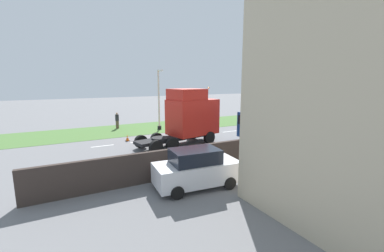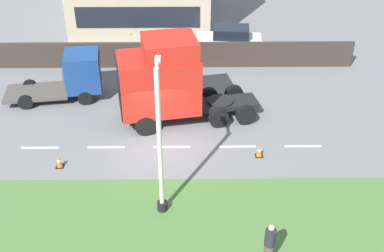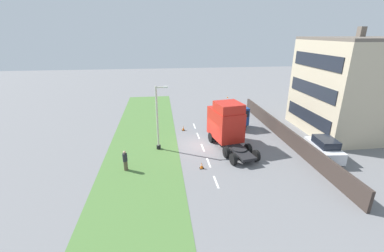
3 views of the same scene
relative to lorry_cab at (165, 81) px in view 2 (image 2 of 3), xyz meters
name	(u,v)px [view 2 (image 2 of 3)]	position (x,y,z in m)	size (l,w,h in m)	color
ground_plane	(157,147)	(-2.47, 0.33, -2.32)	(120.00, 120.00, 0.00)	slate
grass_verge	(149,237)	(-8.47, 0.33, -2.31)	(7.00, 44.00, 0.01)	#4C7538
lane_markings	(172,147)	(-2.47, -0.37, -2.31)	(0.16, 14.60, 0.00)	white
boundary_wall	(164,55)	(6.53, 0.33, -1.49)	(0.25, 24.00, 1.65)	#382D28
lorry_cab	(165,81)	(0.00, 0.00, 0.00)	(3.77, 7.46, 4.74)	black
flatbed_truck	(75,75)	(2.60, 5.12, -0.92)	(2.79, 5.61, 2.66)	navy
parked_car	(229,42)	(8.28, -3.96, -1.35)	(2.24, 4.36, 1.98)	silver
lamp_post	(160,152)	(-6.86, -0.11, 0.52)	(1.33, 0.42, 6.37)	black
pedestrian	(269,244)	(-9.70, -4.01, -1.43)	(0.39, 0.39, 1.80)	brown
traffic_cone_lead	(59,162)	(-3.99, 4.71, -2.03)	(0.36, 0.36, 0.58)	black
traffic_cone_trailing	(259,151)	(-3.26, -4.53, -2.03)	(0.36, 0.36, 0.58)	black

